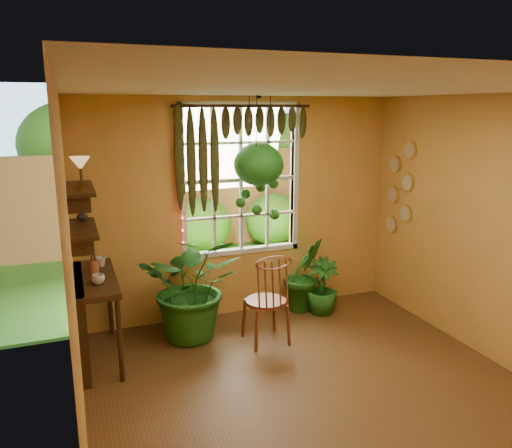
{
  "coord_description": "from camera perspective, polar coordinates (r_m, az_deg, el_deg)",
  "views": [
    {
      "loc": [
        -1.97,
        -3.45,
        2.56
      ],
      "look_at": [
        -0.23,
        1.15,
        1.41
      ],
      "focal_mm": 35.0,
      "sensor_mm": 36.0,
      "label": 1
    }
  ],
  "objects": [
    {
      "name": "counter_ledge",
      "position": [
        5.44,
        -18.82,
        -9.28
      ],
      "size": [
        0.4,
        1.2,
        0.9
      ],
      "color": "#321F0D",
      "rests_on": "floor"
    },
    {
      "name": "potted_plant_mid",
      "position": [
        6.46,
        5.47,
        -5.71
      ],
      "size": [
        0.59,
        0.5,
        0.96
      ],
      "primitive_type": "imported",
      "rotation": [
        0.0,
        0.0,
        0.16
      ],
      "color": "#124414",
      "rests_on": "floor"
    },
    {
      "name": "shelf_vase",
      "position": [
        5.45,
        -19.25,
        0.95
      ],
      "size": [
        0.14,
        0.14,
        0.12
      ],
      "primitive_type": "imported",
      "rotation": [
        0.0,
        0.0,
        0.28
      ],
      "color": "#B2AD99",
      "rests_on": "shelf_lower"
    },
    {
      "name": "cup_b",
      "position": [
        5.61,
        -17.33,
        -4.13
      ],
      "size": [
        0.14,
        0.14,
        0.1
      ],
      "primitive_type": "imported",
      "rotation": [
        0.0,
        0.0,
        0.38
      ],
      "color": "beige",
      "rests_on": "counter_ledge"
    },
    {
      "name": "hanging_basket",
      "position": [
        5.9,
        0.3,
        6.22
      ],
      "size": [
        0.59,
        0.59,
        1.45
      ],
      "color": "black",
      "rests_on": "ceiling"
    },
    {
      "name": "backyard",
      "position": [
        10.64,
        -8.65,
        6.11
      ],
      "size": [
        14.0,
        10.0,
        12.0
      ],
      "color": "#2D631C",
      "rests_on": "ground"
    },
    {
      "name": "floor",
      "position": [
        4.73,
        8.02,
        -19.78
      ],
      "size": [
        4.5,
        4.5,
        0.0
      ],
      "primitive_type": "plane",
      "color": "#5A3519",
      "rests_on": "ground"
    },
    {
      "name": "potted_plant_left",
      "position": [
        5.66,
        -7.13,
        -7.0
      ],
      "size": [
        1.37,
        1.28,
        1.24
      ],
      "primitive_type": "imported",
      "rotation": [
        0.0,
        0.0,
        -0.33
      ],
      "color": "#124414",
      "rests_on": "floor"
    },
    {
      "name": "ceiling",
      "position": [
        3.98,
        9.3,
        14.99
      ],
      "size": [
        4.5,
        4.5,
        0.0
      ],
      "primitive_type": "plane",
      "rotation": [
        3.14,
        0.0,
        0.0
      ],
      "color": "white",
      "rests_on": "wall_back"
    },
    {
      "name": "shelf_lower",
      "position": [
        5.18,
        -19.13,
        -0.53
      ],
      "size": [
        0.25,
        0.9,
        0.04
      ],
      "primitive_type": "cube",
      "color": "#321F0D",
      "rests_on": "wall_left"
    },
    {
      "name": "brush_jar",
      "position": [
        5.41,
        -18.11,
        -3.81
      ],
      "size": [
        0.1,
        0.1,
        0.36
      ],
      "color": "#984F2C",
      "rests_on": "counter_ledge"
    },
    {
      "name": "windsor_chair",
      "position": [
        5.6,
        1.26,
        -10.13
      ],
      "size": [
        0.46,
        0.49,
        1.21
      ],
      "rotation": [
        0.0,
        0.0,
        0.03
      ],
      "color": "maroon",
      "rests_on": "floor"
    },
    {
      "name": "shelf_upper",
      "position": [
        5.11,
        -19.47,
        3.84
      ],
      "size": [
        0.25,
        0.9,
        0.04
      ],
      "primitive_type": "cube",
      "color": "#321F0D",
      "rests_on": "wall_left"
    },
    {
      "name": "wall_plates",
      "position": [
        6.64,
        16.11,
        3.88
      ],
      "size": [
        0.04,
        0.32,
        1.1
      ],
      "primitive_type": null,
      "color": "beige",
      "rests_on": "wall_right"
    },
    {
      "name": "string_lights",
      "position": [
        5.83,
        -8.57,
        5.01
      ],
      "size": [
        0.03,
        0.03,
        1.54
      ],
      "primitive_type": null,
      "color": "#FF2633",
      "rests_on": "window"
    },
    {
      "name": "tiffany_lamp",
      "position": [
        4.89,
        -19.44,
        6.33
      ],
      "size": [
        0.18,
        0.18,
        0.31
      ],
      "color": "#513417",
      "rests_on": "shelf_upper"
    },
    {
      "name": "wall_left",
      "position": [
        3.66,
        -20.13,
        -7.02
      ],
      "size": [
        0.0,
        4.5,
        4.5
      ],
      "primitive_type": "plane",
      "rotation": [
        1.57,
        0.0,
        1.57
      ],
      "color": "#D98E4A",
      "rests_on": "floor"
    },
    {
      "name": "cup_a",
      "position": [
        5.07,
        -17.57,
        -6.03
      ],
      "size": [
        0.16,
        0.16,
        0.09
      ],
      "primitive_type": "imported",
      "rotation": [
        0.0,
        0.0,
        0.4
      ],
      "color": "silver",
      "rests_on": "counter_ledge"
    },
    {
      "name": "valance_vine",
      "position": [
        5.93,
        -2.19,
        10.4
      ],
      "size": [
        1.7,
        0.12,
        1.1
      ],
      "color": "#321F0D",
      "rests_on": "window"
    },
    {
      "name": "wall_back",
      "position": [
        6.15,
        -1.64,
        1.8
      ],
      "size": [
        4.0,
        0.0,
        4.0
      ],
      "primitive_type": "plane",
      "rotation": [
        1.57,
        0.0,
        0.0
      ],
      "color": "#D98E4A",
      "rests_on": "floor"
    },
    {
      "name": "window",
      "position": [
        6.12,
        -1.76,
        5.07
      ],
      "size": [
        1.52,
        0.1,
        1.86
      ],
      "color": "silver",
      "rests_on": "wall_back"
    },
    {
      "name": "potted_plant_right",
      "position": [
        6.41,
        7.54,
        -7.07
      ],
      "size": [
        0.49,
        0.49,
        0.71
      ],
      "primitive_type": "imported",
      "rotation": [
        0.0,
        0.0,
        -0.27
      ],
      "color": "#124414",
      "rests_on": "floor"
    }
  ]
}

